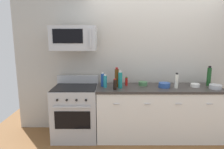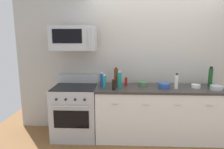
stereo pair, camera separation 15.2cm
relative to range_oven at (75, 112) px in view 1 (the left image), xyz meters
The scene contains 17 objects.
ground_plane 1.52m from the range_oven, ahead, with size 6.29×6.29×0.00m, color brown.
back_wall 1.74m from the range_oven, 15.68° to the left, with size 5.24×0.10×2.70m, color #B7B2A8.
counter_unit 1.45m from the range_oven, ahead, with size 2.15×0.66×0.92m.
range_oven is the anchor object (origin of this frame).
microwave 1.28m from the range_oven, 89.71° to the left, with size 0.74×0.44×0.40m.
bottle_wine_green 2.43m from the range_oven, ahead, with size 0.07×0.07×0.35m.
bottle_dish_soap 0.76m from the range_oven, ahead, with size 0.06×0.06×0.22m.
bottle_hot_sauce_red 1.04m from the range_oven, ahead, with size 0.05×0.05×0.16m.
bottle_soda_blue 0.74m from the range_oven, ahead, with size 0.06×0.06×0.25m.
bottle_vinegar_white 1.82m from the range_oven, ahead, with size 0.06×0.06×0.26m.
bottle_sparkling_teal 0.98m from the range_oven, ahead, with size 0.07×0.07×0.30m.
bottle_soy_sauce_dark 0.89m from the range_oven, 15.51° to the right, with size 0.06×0.06×0.19m.
bottle_wine_amber 0.94m from the range_oven, ahead, with size 0.07×0.07×0.34m.
bowl_blue_mixing 1.61m from the range_oven, ahead, with size 0.19×0.19×0.08m.
bowl_white_ceramic 2.13m from the range_oven, ahead, with size 0.15×0.15×0.06m.
bowl_green_glaze 1.29m from the range_oven, ahead, with size 0.16×0.16×0.07m.
bowl_steel_prep 2.41m from the range_oven, ahead, with size 0.20×0.20×0.07m.
Camera 1 is at (-0.81, -3.32, 1.76)m, focal length 31.79 mm.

